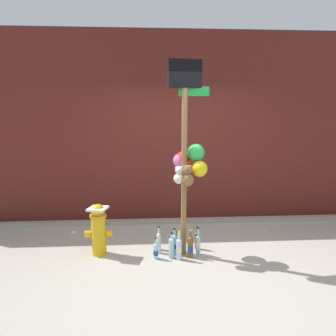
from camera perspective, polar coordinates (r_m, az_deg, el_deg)
The scene contains 18 objects.
ground_plane at distance 4.62m, azimuth 3.83°, elevation -15.79°, with size 14.00×14.00×0.00m, color #ADA899.
building_wall at distance 6.00m, azimuth 1.69°, elevation 7.01°, with size 10.00×0.20×3.38m.
curb_strip at distance 5.97m, azimuth 1.94°, elevation -9.22°, with size 8.00×0.12×0.08m, color gray.
memorial_post at distance 4.45m, azimuth 3.42°, elevation 3.09°, with size 0.54×0.53×2.66m.
fire_hydrant at distance 4.76m, azimuth -12.01°, elevation -10.19°, with size 0.39×0.30×0.73m.
bottle_0 at distance 4.62m, azimuth 0.62°, elevation -13.61°, with size 0.08×0.08×0.37m.
bottle_1 at distance 4.92m, azimuth 5.03°, elevation -12.34°, with size 0.06×0.06×0.34m.
bottle_2 at distance 4.85m, azimuth 1.41°, elevation -12.89°, with size 0.07×0.07×0.33m.
bottle_3 at distance 4.77m, azimuth -1.62°, elevation -12.77°, with size 0.06×0.06×0.39m.
bottle_4 at distance 4.72m, azimuth 1.15°, elevation -13.10°, with size 0.07×0.07×0.38m.
bottle_5 at distance 4.75m, azimuth 5.25°, elevation -13.04°, with size 0.07×0.07×0.39m.
bottle_6 at distance 4.65m, azimuth 3.90°, elevation -13.50°, with size 0.08×0.08×0.40m.
bottle_7 at distance 4.58m, azimuth 1.91°, elevation -13.76°, with size 0.08×0.08×0.41m.
bottle_8 at distance 4.62m, azimuth -2.13°, elevation -14.21°, with size 0.07×0.07×0.30m.
bottle_9 at distance 4.88m, azimuth -1.68°, elevation -12.44°, with size 0.06×0.06×0.35m.
litter_0 at distance 5.14m, azimuth -4.96°, elevation -13.00°, with size 0.10×0.09×0.01m, color tan.
litter_1 at distance 5.77m, azimuth -16.12°, elevation -10.73°, with size 0.12×0.08×0.01m, color silver.
litter_2 at distance 5.91m, azimuth 17.62°, elevation -10.30°, with size 0.08×0.10×0.01m, color tan.
Camera 1 is at (-0.57, -4.12, 2.02)m, focal length 35.02 mm.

